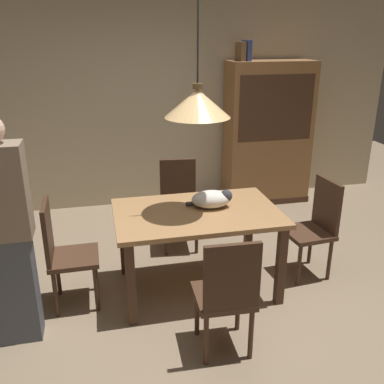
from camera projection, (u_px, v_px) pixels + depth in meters
The scene contains 13 objects.
ground at pixel (208, 313), 3.53m from camera, with size 10.00×10.00×0.00m, color #847056.
back_wall at pixel (156, 93), 5.44m from camera, with size 6.40×0.10×2.90m, color beige.
dining_table at pixel (197, 222), 3.67m from camera, with size 1.40×0.90×0.75m.
chair_left_side at pixel (63, 250), 3.49m from camera, with size 0.40×0.40×0.93m.
chair_near_front at pixel (227, 292), 2.92m from camera, with size 0.42×0.42×0.93m.
chair_right_side at pixel (315, 224), 3.96m from camera, with size 0.43×0.43×0.93m.
chair_far_back at pixel (179, 200), 4.53m from camera, with size 0.44×0.44×0.93m.
cat_sleeping at pixel (212, 199), 3.69m from camera, with size 0.39×0.24×0.16m.
pendant_lamp at pixel (198, 103), 3.32m from camera, with size 0.52×0.52×1.30m.
hutch_bookcase at pixel (268, 137), 5.63m from camera, with size 1.12×0.45×1.85m.
book_brown_thick at pixel (241, 51), 5.17m from camera, with size 0.06×0.24×0.22m, color brown.
book_blue_wide at pixel (246, 50), 5.18m from camera, with size 0.06×0.24×0.24m, color #384C93.
person_standing at pixel (7, 235), 2.97m from camera, with size 0.36×0.22×1.69m.
Camera 1 is at (-0.78, -2.85, 2.18)m, focal length 40.03 mm.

